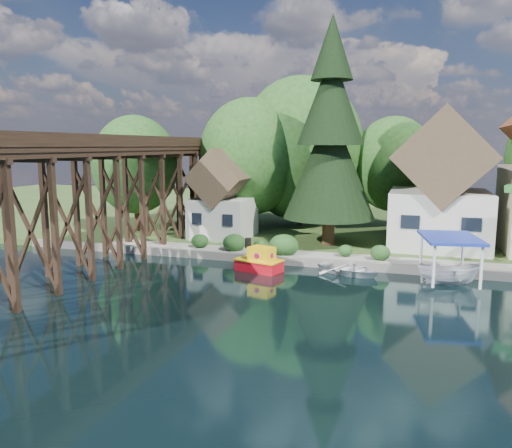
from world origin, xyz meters
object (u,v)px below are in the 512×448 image
object	(u,v)px
tugboat	(260,261)
boat_white_a	(350,268)
conifer	(330,137)
boat_canopy	(449,264)
shed	(223,200)
trestle_bridge	(112,190)
house_left	(440,189)

from	to	relation	value
tugboat	boat_white_a	size ratio (longest dim) A/B	0.80
conifer	tugboat	bearing A→B (deg)	-112.04
boat_canopy	tugboat	bearing A→B (deg)	-177.56
conifer	shed	bearing A→B (deg)	176.26
trestle_bridge	shed	distance (m)	10.69
boat_white_a	house_left	bearing A→B (deg)	-10.62
boat_white_a	boat_canopy	distance (m)	6.26
tugboat	boat_canopy	world-z (taller)	boat_canopy
trestle_bridge	conifer	xyz separation A→B (m)	(14.50, 8.71, 3.90)
shed	conifer	world-z (taller)	conifer
conifer	boat_canopy	xyz separation A→B (m)	(8.86, -7.72, -7.95)
trestle_bridge	shed	bearing A→B (deg)	61.81
conifer	boat_canopy	distance (m)	14.19
house_left	tugboat	world-z (taller)	house_left
house_left	trestle_bridge	bearing A→B (deg)	-154.79
trestle_bridge	conifer	size ratio (longest dim) A/B	2.43
shed	conifer	bearing A→B (deg)	-3.74
shed	conifer	xyz separation A→B (m)	(9.50, -0.62, 5.42)
house_left	boat_white_a	world-z (taller)	house_left
trestle_bridge	boat_canopy	size ratio (longest dim) A/B	8.53
conifer	boat_canopy	bearing A→B (deg)	-41.06
conifer	tugboat	xyz separation A→B (m)	(-3.33, -8.24, -8.56)
tugboat	boat_canopy	size ratio (longest dim) A/B	0.67
shed	boat_white_a	bearing A→B (deg)	-32.57
boat_white_a	boat_canopy	xyz separation A→B (m)	(6.18, -0.56, 0.85)
boat_white_a	tugboat	bearing A→B (deg)	121.61
trestle_bridge	boat_canopy	distance (m)	23.73
trestle_bridge	tugboat	xyz separation A→B (m)	(11.17, 0.47, -4.67)
shed	boat_white_a	distance (m)	14.84
tugboat	boat_white_a	distance (m)	6.12
house_left	tugboat	size ratio (longest dim) A/B	3.16
house_left	conifer	size ratio (longest dim) A/B	0.61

